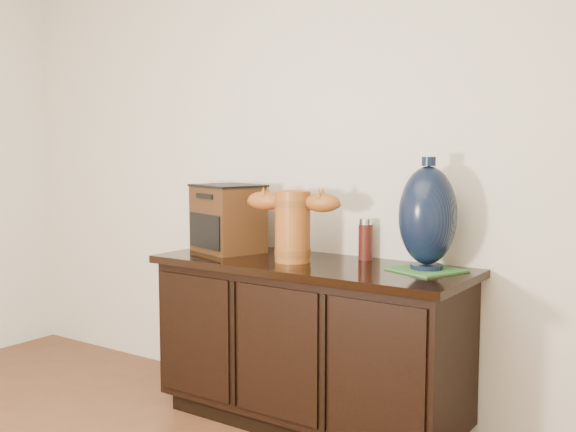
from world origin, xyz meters
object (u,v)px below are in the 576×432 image
Objects in this scene: sideboard at (309,342)px; terracotta_vessel at (293,222)px; tv_radio at (228,218)px; spray_can at (366,239)px; lamp_base at (428,216)px.

terracotta_vessel reaches higher than sideboard.
tv_radio is 2.10× the size of spray_can.
lamp_base reaches higher than sideboard.
lamp_base is 0.39m from spray_can.
sideboard is at bearing -169.32° from lamp_base.
spray_can is (0.24, 0.24, -0.09)m from terracotta_vessel.
terracotta_vessel is at bearing -167.20° from lamp_base.
terracotta_vessel reaches higher than spray_can.
terracotta_vessel is 1.14× the size of tv_radio.
spray_can is at bearing 162.71° from lamp_base.
tv_radio reaches higher than spray_can.
lamp_base is (1.02, 0.06, 0.06)m from tv_radio.
terracotta_vessel is 0.60m from lamp_base.
lamp_base is (0.52, 0.10, 0.60)m from sideboard.
sideboard is 0.73m from tv_radio.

